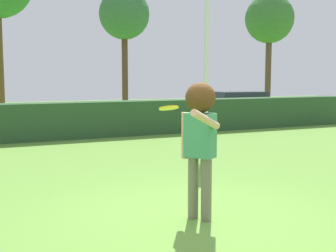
% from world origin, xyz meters
% --- Properties ---
extents(ground_plane, '(60.00, 60.00, 0.00)m').
position_xyz_m(ground_plane, '(0.00, 0.00, 0.00)').
color(ground_plane, '#639639').
extents(person, '(0.60, 0.79, 1.82)m').
position_xyz_m(person, '(0.04, -0.03, 1.21)').
color(person, '#6E6C54').
rests_on(person, ground).
extents(frisbee, '(0.23, 0.23, 0.07)m').
position_xyz_m(frisbee, '(-0.59, -0.41, 1.53)').
color(frisbee, yellow).
extents(lamppost, '(0.24, 0.24, 5.68)m').
position_xyz_m(lamppost, '(3.18, 5.33, 3.15)').
color(lamppost, silver).
rests_on(lamppost, ground).
extents(hedge_row, '(22.05, 0.90, 1.11)m').
position_xyz_m(hedge_row, '(0.00, 8.55, 0.56)').
color(hedge_row, '#2C4D2B').
rests_on(hedge_row, ground).
extents(parked_car_green, '(4.30, 2.02, 1.25)m').
position_xyz_m(parked_car_green, '(8.32, 11.46, 0.69)').
color(parked_car_green, '#1E6633').
rests_on(parked_car_green, ground).
extents(maple_tree, '(2.72, 2.72, 6.62)m').
position_xyz_m(maple_tree, '(5.26, 17.88, 5.19)').
color(maple_tree, brown).
rests_on(maple_tree, ground).
extents(willow_tree, '(3.01, 3.01, 6.98)m').
position_xyz_m(willow_tree, '(14.60, 17.53, 5.41)').
color(willow_tree, brown).
rests_on(willow_tree, ground).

